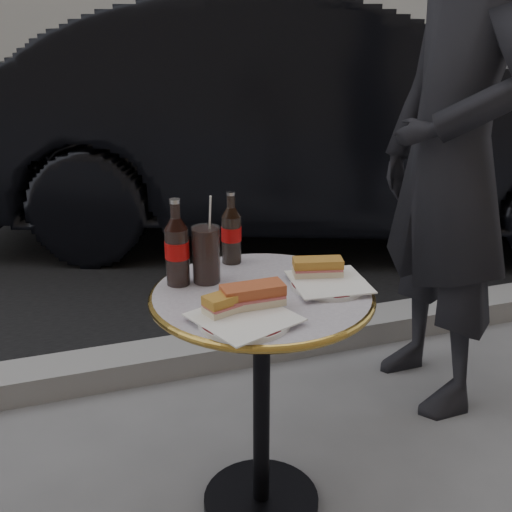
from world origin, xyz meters
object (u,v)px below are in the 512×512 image
object	(u,v)px
cola_bottle_right	(231,227)
plate_right	(329,284)
cola_glass	(206,254)
pedestrian	(452,160)
cola_bottle_left	(177,242)
plate_left	(244,320)
parked_car	(325,120)
bistro_table	(261,405)

from	to	relation	value
cola_bottle_right	plate_right	bearing A→B (deg)	-52.58
cola_glass	pedestrian	distance (m)	1.04
plate_right	pedestrian	world-z (taller)	pedestrian
cola_glass	pedestrian	world-z (taller)	pedestrian
cola_bottle_left	plate_left	bearing A→B (deg)	-70.80
plate_right	cola_bottle_left	size ratio (longest dim) A/B	0.87
plate_right	cola_glass	bearing A→B (deg)	155.24
cola_glass	parked_car	world-z (taller)	parked_car
cola_bottle_right	pedestrian	size ratio (longest dim) A/B	0.12
pedestrian	cola_glass	bearing A→B (deg)	-74.34
bistro_table	plate_right	distance (m)	0.42
bistro_table	pedestrian	distance (m)	1.12
cola_bottle_left	parked_car	size ratio (longest dim) A/B	0.05
cola_glass	parked_car	xyz separation A→B (m)	(1.42, 2.31, -0.03)
plate_right	plate_left	bearing A→B (deg)	-154.91
plate_left	bistro_table	bearing A→B (deg)	57.55
cola_glass	cola_bottle_left	bearing A→B (deg)	173.31
cola_bottle_right	bistro_table	bearing A→B (deg)	-86.77
cola_bottle_right	parked_car	distance (m)	2.55
plate_right	cola_bottle_right	size ratio (longest dim) A/B	0.96
plate_left	cola_glass	bearing A→B (deg)	94.33
cola_bottle_left	cola_bottle_right	size ratio (longest dim) A/B	1.11
plate_right	cola_glass	size ratio (longest dim) A/B	1.31
bistro_table	plate_right	bearing A→B (deg)	-7.36
bistro_table	cola_bottle_left	size ratio (longest dim) A/B	2.94
bistro_table	parked_car	bearing A→B (deg)	61.90
bistro_table	cola_bottle_left	world-z (taller)	cola_bottle_left
plate_left	cola_bottle_left	bearing A→B (deg)	109.20
bistro_table	cola_glass	size ratio (longest dim) A/B	4.45
parked_car	pedestrian	xyz separation A→B (m)	(-0.43, -2.02, 0.17)
cola_bottle_right	parked_car	size ratio (longest dim) A/B	0.05
plate_left	plate_right	distance (m)	0.32
cola_bottle_left	cola_glass	bearing A→B (deg)	-6.69
parked_car	pedestrian	distance (m)	2.07
bistro_table	cola_bottle_left	distance (m)	0.55
cola_bottle_right	parked_car	bearing A→B (deg)	59.06
cola_bottle_left	cola_bottle_right	distance (m)	0.22
cola_bottle_right	pedestrian	distance (m)	0.90
pedestrian	bistro_table	bearing A→B (deg)	-65.30
plate_left	cola_glass	size ratio (longest dim) A/B	1.42
cola_bottle_left	pedestrian	size ratio (longest dim) A/B	0.13
plate_left	cola_glass	world-z (taller)	cola_glass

